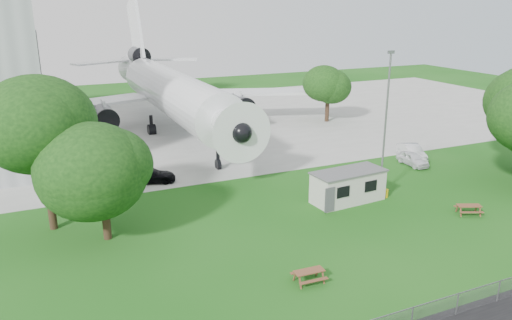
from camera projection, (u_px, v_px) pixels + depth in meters
name	position (u px, v px, depth m)	size (l,w,h in m)	color
ground	(339.00, 243.00, 34.05)	(160.00, 160.00, 0.00)	#2A681F
concrete_apron	(182.00, 125.00, 67.10)	(120.00, 46.00, 0.03)	#B7B7B2
airliner	(170.00, 90.00, 62.88)	(46.36, 47.73, 17.69)	white
site_cabin	(348.00, 186.00, 40.94)	(6.85, 3.18, 2.62)	beige
picnic_west	(309.00, 282.00, 29.27)	(1.80, 1.50, 0.76)	brown
picnic_east	(468.00, 214.00, 38.71)	(1.80, 1.50, 0.76)	brown
fence	(441.00, 320.00, 25.79)	(58.00, 0.04, 1.30)	gray
lamp_mast	(385.00, 127.00, 40.87)	(0.16, 0.16, 12.00)	slate
tree_west_big	(41.00, 129.00, 34.05)	(8.50, 8.50, 11.68)	#382619
tree_west_small	(102.00, 173.00, 33.28)	(7.78, 7.78, 8.70)	#382619
tree_far_apron	(328.00, 86.00, 67.84)	(6.85, 6.85, 8.31)	#382619
car_ne_hatch	(413.00, 159.00, 50.27)	(1.54, 3.82, 1.30)	white
car_ne_sedan	(412.00, 152.00, 52.26)	(1.61, 4.63, 1.53)	white
car_apron_van	(149.00, 175.00, 45.36)	(1.93, 4.75, 1.38)	black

